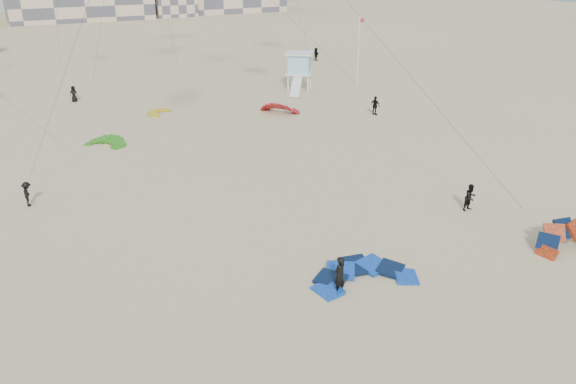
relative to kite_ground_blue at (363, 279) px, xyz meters
name	(u,v)px	position (x,y,z in m)	size (l,w,h in m)	color
ground	(334,317)	(-2.86, -1.95, 0.00)	(320.00, 320.00, 0.00)	#CABB87
kite_ground_blue	(363,279)	(0.00, 0.00, 0.00)	(4.68, 4.87, 0.74)	blue
kite_ground_orange	(567,250)	(11.22, -2.60, 0.00)	(3.62, 2.77, 2.38)	#EA4616
kite_ground_green	(106,145)	(-6.82, 27.01, 0.00)	(3.41, 3.54, 0.91)	#369414
kite_ground_red_far	(280,112)	(10.46, 29.47, 0.00)	(3.79, 3.58, 1.79)	#B01920
kite_ground_yellow	(159,114)	(-0.28, 34.58, 0.00)	(2.65, 2.78, 0.41)	gold
kitesurfer_main	(339,275)	(-1.66, -0.43, 0.93)	(0.68, 0.44, 1.85)	black
kitesurfer_b	(470,197)	(10.28, 3.57, 0.84)	(0.82, 0.64, 1.68)	black
kitesurfer_c	(28,194)	(-13.46, 16.72, 0.79)	(1.02, 0.59, 1.58)	black
kitesurfer_d	(375,106)	(18.22, 24.33, 0.91)	(1.07, 0.45, 1.83)	black
kitesurfer_e	(74,94)	(-6.85, 43.47, 0.83)	(0.82, 0.53, 1.67)	black
kitesurfer_f	(316,54)	(28.42, 53.19, 0.94)	(1.73, 0.55, 1.87)	black
lifeguard_tower_near	(300,72)	(16.98, 37.31, 2.10)	(4.18, 6.36, 4.23)	white
flagpole	(358,50)	(24.05, 36.03, 4.19)	(0.65, 0.10, 7.97)	white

